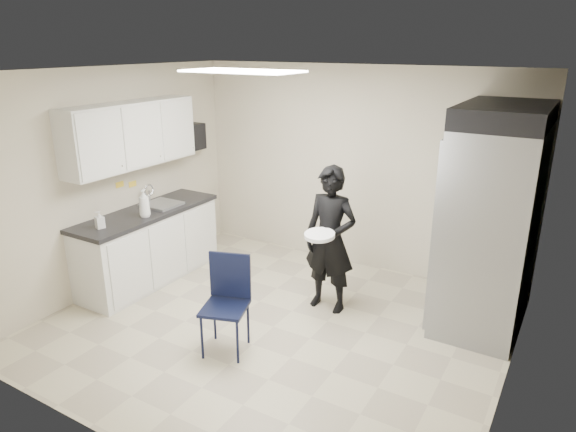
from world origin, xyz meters
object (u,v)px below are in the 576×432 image
Objects in this scene: lower_counter at (149,247)px; folding_chair at (225,308)px; commercial_fridge at (491,228)px; man_tuxedo at (330,240)px.

lower_counter is 2.06× the size of folding_chair.
folding_chair is at bearing -136.75° from commercial_fridge.
commercial_fridge is (3.78, 1.07, 0.62)m from lower_counter.
lower_counter is 3.98m from commercial_fridge.
lower_counter is at bearing -164.12° from commercial_fridge.
man_tuxedo is at bearing 51.66° from folding_chair.
commercial_fridge is at bearing 15.88° from lower_counter.
man_tuxedo reaches higher than folding_chair.
folding_chair is at bearing -24.16° from lower_counter.
lower_counter is 1.96m from folding_chair.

